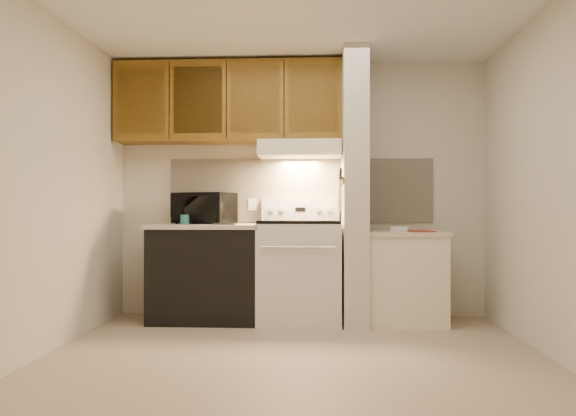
{
  "coord_description": "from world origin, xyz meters",
  "views": [
    {
      "loc": [
        0.16,
        -4.08,
        1.05
      ],
      "look_at": [
        -0.09,
        0.75,
        1.06
      ],
      "focal_mm": 35.0,
      "sensor_mm": 36.0,
      "label": 1
    }
  ],
  "objects": [
    {
      "name": "knife_handle_a",
      "position": [
        0.38,
        0.94,
        1.37
      ],
      "size": [
        0.02,
        0.02,
        0.1
      ],
      "primitive_type": "cylinder",
      "color": "black",
      "rests_on": "knife_strip"
    },
    {
      "name": "red_folder",
      "position": [
        1.07,
        1.0,
        0.86
      ],
      "size": [
        0.27,
        0.33,
        0.01
      ],
      "primitive_type": "cube",
      "rotation": [
        0.0,
        0.0,
        0.16
      ],
      "color": "#9D2E19",
      "rests_on": "right_countertop"
    },
    {
      "name": "range_body",
      "position": [
        0.0,
        1.16,
        0.46
      ],
      "size": [
        0.76,
        0.65,
        0.92
      ],
      "primitive_type": "cube",
      "color": "silver",
      "rests_on": "floor"
    },
    {
      "name": "oven_mitt",
      "position": [
        0.38,
        1.32,
        1.16
      ],
      "size": [
        0.03,
        0.11,
        0.25
      ],
      "primitive_type": "cube",
      "color": "gray",
      "rests_on": "partition_pillar"
    },
    {
      "name": "dishwasher_front",
      "position": [
        -0.88,
        1.17,
        0.43
      ],
      "size": [
        1.0,
        0.63,
        0.87
      ],
      "primitive_type": "cube",
      "color": "black",
      "rests_on": "floor"
    },
    {
      "name": "outlet",
      "position": [
        -0.48,
        1.48,
        1.1
      ],
      "size": [
        0.08,
        0.01,
        0.12
      ],
      "primitive_type": "cube",
      "color": "#F5ECCE",
      "rests_on": "backsplash"
    },
    {
      "name": "backsplash",
      "position": [
        0.0,
        1.49,
        1.24
      ],
      "size": [
        2.6,
        0.02,
        0.63
      ],
      "primitive_type": "cube",
      "color": "beige",
      "rests_on": "wall_back"
    },
    {
      "name": "upper_cabinets",
      "position": [
        -0.69,
        1.32,
        2.08
      ],
      "size": [
        2.18,
        0.33,
        0.77
      ],
      "primitive_type": "cube",
      "color": "brown",
      "rests_on": "wall_back"
    },
    {
      "name": "range_knob_right_outer",
      "position": [
        0.28,
        1.4,
        1.05
      ],
      "size": [
        0.05,
        0.02,
        0.05
      ],
      "primitive_type": "cylinder",
      "rotation": [
        1.57,
        0.0,
        0.0
      ],
      "color": "silver",
      "rests_on": "range_backguard"
    },
    {
      "name": "cab_gap_b",
      "position": [
        -0.69,
        1.16,
        2.08
      ],
      "size": [
        0.01,
        0.01,
        0.73
      ],
      "primitive_type": "cube",
      "color": "black",
      "rests_on": "upper_cabinets"
    },
    {
      "name": "cab_gap_c",
      "position": [
        -0.14,
        1.16,
        2.08
      ],
      "size": [
        0.01,
        0.01,
        0.73
      ],
      "primitive_type": "cube",
      "color": "black",
      "rests_on": "upper_cabinets"
    },
    {
      "name": "knife_blade_c",
      "position": [
        0.38,
        1.1,
        1.2
      ],
      "size": [
        0.01,
        0.04,
        0.2
      ],
      "primitive_type": "cube",
      "color": "silver",
      "rests_on": "knife_strip"
    },
    {
      "name": "white_box",
      "position": [
        0.92,
        1.05,
        0.87
      ],
      "size": [
        0.19,
        0.16,
        0.04
      ],
      "primitive_type": "cube",
      "rotation": [
        0.0,
        0.0,
        -0.38
      ],
      "color": "white",
      "rests_on": "right_countertop"
    },
    {
      "name": "hood_lip",
      "position": [
        0.0,
        1.07,
        1.58
      ],
      "size": [
        0.78,
        0.04,
        0.06
      ],
      "primitive_type": "cube",
      "color": "#F5ECCE",
      "rests_on": "range_hood"
    },
    {
      "name": "left_countertop",
      "position": [
        -0.88,
        1.17,
        0.89
      ],
      "size": [
        1.04,
        0.67,
        0.04
      ],
      "primitive_type": "cube",
      "color": "beige",
      "rests_on": "dishwasher_front"
    },
    {
      "name": "knife_blade_b",
      "position": [
        0.38,
        1.03,
        1.21
      ],
      "size": [
        0.01,
        0.04,
        0.18
      ],
      "primitive_type": "cube",
      "color": "silver",
      "rests_on": "knife_strip"
    },
    {
      "name": "oven_window",
      "position": [
        0.0,
        0.84,
        0.5
      ],
      "size": [
        0.5,
        0.01,
        0.3
      ],
      "primitive_type": "cube",
      "color": "black",
      "rests_on": "range_body"
    },
    {
      "name": "cooktop",
      "position": [
        0.0,
        1.16,
        0.94
      ],
      "size": [
        0.74,
        0.64,
        0.03
      ],
      "primitive_type": "cube",
      "color": "black",
      "rests_on": "range_body"
    },
    {
      "name": "teal_jar",
      "position": [
        -1.06,
        1.06,
        0.96
      ],
      "size": [
        0.11,
        0.11,
        0.09
      ],
      "primitive_type": "cylinder",
      "rotation": [
        0.0,
        0.0,
        -0.41
      ],
      "color": "#1E6B5F",
      "rests_on": "left_countertop"
    },
    {
      "name": "partition_pillar",
      "position": [
        0.51,
        1.15,
        1.25
      ],
      "size": [
        0.22,
        0.7,
        2.5
      ],
      "primitive_type": "cube",
      "color": "beige",
      "rests_on": "floor"
    },
    {
      "name": "knife_blade_a",
      "position": [
        0.38,
        0.95,
        1.22
      ],
      "size": [
        0.01,
        0.03,
        0.16
      ],
      "primitive_type": "cube",
      "color": "silver",
      "rests_on": "knife_strip"
    },
    {
      "name": "cab_door_c",
      "position": [
        -0.42,
        1.17,
        2.08
      ],
      "size": [
        0.46,
        0.01,
        0.63
      ],
      "primitive_type": "cube",
      "color": "brown",
      "rests_on": "upper_cabinets"
    },
    {
      "name": "wall_back",
      "position": [
        0.0,
        1.5,
        1.25
      ],
      "size": [
        3.6,
        2.5,
        0.02
      ],
      "primitive_type": "cube",
      "rotation": [
        1.57,
        0.0,
        0.0
      ],
      "color": "beige",
      "rests_on": "floor"
    },
    {
      "name": "spoon_rest",
      "position": [
        -0.68,
        0.97,
        0.92
      ],
      "size": [
        0.21,
        0.09,
        0.01
      ],
      "primitive_type": "cube",
      "rotation": [
        0.0,
        0.0,
        -0.12
      ],
      "color": "black",
      "rests_on": "left_countertop"
    },
    {
      "name": "knife_blade_d",
      "position": [
        0.38,
        1.19,
        1.22
      ],
      "size": [
        0.01,
        0.04,
        0.16
      ],
      "primitive_type": "cube",
      "color": "silver",
      "rests_on": "knife_strip"
    },
    {
      "name": "microwave",
      "position": [
        -0.93,
        1.31,
        1.06
      ],
      "size": [
        0.63,
        0.53,
        0.3
      ],
      "primitive_type": "imported",
      "rotation": [
        0.0,
        0.0,
        -0.33
      ],
      "color": "black",
      "rests_on": "left_countertop"
    },
    {
      "name": "range_hood",
      "position": [
        0.0,
        1.28,
        1.62
      ],
      "size": [
        0.78,
        0.44,
        0.15
      ],
      "primitive_type": "cube",
      "color": "#F5ECCE",
      "rests_on": "upper_cabinets"
    },
    {
      "name": "knife_handle_b",
      "position": [
        0.38,
        1.01,
        1.37
      ],
      "size": [
        0.02,
        0.02,
        0.1
      ],
      "primitive_type": "cylinder",
      "color": "black",
      "rests_on": "knife_strip"
    },
    {
      "name": "knife_strip",
      "position": [
        0.39,
        1.1,
        1.32
      ],
      "size": [
        0.02,
        0.42,
        0.04
      ],
      "primitive_type": "cube",
      "color": "black",
      "rests_on": "partition_pillar"
    },
    {
      "name": "right_cab_base",
      "position": [
        0.97,
        1.15,
        0.4
      ],
      "size": [
        0.7,
        0.6,
        0.81
      ],
      "primitive_type": "cube",
      "color": "#F5ECCE",
      "rests_on": "floor"
    },
    {
      "name": "knife_handle_d",
      "position": [
        0.38,
        1.18,
        1.37
      ],
      "size": [
        0.02,
        0.02,
        0.1
      ],
      "primitive_type": "cylinder",
      "color": "black",
      "rests_on": "knife_strip"
    },
    {
      "name": "knife_handle_c",
      "position": [
        0.38,
        1.1,
        1.37
      ],
      "size": [
        0.02,
        0.02,
        0.1
      ],
      "primitive_type": "cylinder",
      "color": "black",
      "rests_on": "knife_strip"
    },
    {
      "name": "right_countertop",
      "position": [
        0.97,
        1.15,
        0.83
      ],
      "size": [
        0.74,
        0.64,
        0.04
      ],
      "primitive_type": "cube",
      "color": "beige",
      "rests_on": "right_cab_base"
    },
    {
      "name": "cab_door_b",
      "position": [
        -0.96,
        1.17,
        2.08
      ],
      "size": [
        0.46,
        0.01,
        0.63
      ],
      "primitive_type": "cube",
      "color": "brown",
      "rests_on": "upper_cabinets"
    },
    {
      "name": "range_knob_right_inner",
      "position": [
        0.18,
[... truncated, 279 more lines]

